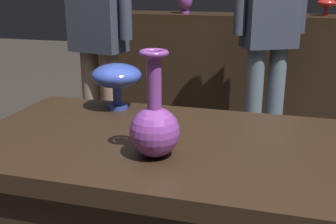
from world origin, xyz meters
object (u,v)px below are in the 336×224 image
Objects in this scene: shelf_vase_center at (252,5)px; shelf_vase_far_left at (123,2)px; visitor_near_left at (97,23)px; visitor_center_back at (270,20)px; vase_tall_behind at (116,77)px; shelf_vase_right at (327,4)px; vase_centerpiece at (155,126)px.

shelf_vase_center reaches higher than shelf_vase_far_left.
shelf_vase_far_left is at bearing -64.19° from visitor_near_left.
visitor_near_left is 1.04m from visitor_center_back.
vase_tall_behind is 0.10× the size of visitor_near_left.
shelf_vase_center is 1.07× the size of shelf_vase_far_left.
shelf_vase_center is (0.29, 1.89, 0.15)m from vase_tall_behind.
shelf_vase_right is 1.68m from visitor_near_left.
visitor_center_back is (0.19, 1.70, 0.12)m from vase_centerpiece.
shelf_vase_center reaches higher than vase_centerpiece.
shelf_vase_right is 0.53m from shelf_vase_center.
visitor_near_left reaches higher than shelf_vase_far_left.
shelf_vase_far_left is (-0.75, 1.95, 0.16)m from vase_tall_behind.
vase_centerpiece is 2.26m from shelf_vase_center.
vase_centerpiece is at bearing -103.26° from shelf_vase_right.
shelf_vase_right reaches higher than vase_tall_behind.
shelf_vase_right is at bearing 1.86° from shelf_vase_far_left.
visitor_near_left is (-0.77, 1.32, 0.11)m from vase_centerpiece.
shelf_vase_right is (0.81, 2.00, 0.16)m from vase_tall_behind.
shelf_vase_far_left is at bearing -55.90° from visitor_center_back.
vase_tall_behind is 1.10m from visitor_near_left.
shelf_vase_far_left reaches higher than vase_centerpiece.
vase_tall_behind is at bearing -68.85° from shelf_vase_far_left.
visitor_center_back reaches higher than vase_tall_behind.
shelf_vase_center reaches higher than vase_tall_behind.
shelf_vase_far_left is at bearing -178.14° from shelf_vase_right.
vase_centerpiece reaches higher than vase_tall_behind.
visitor_center_back is (-0.36, -0.65, -0.07)m from shelf_vase_right.
vase_tall_behind is 1.23× the size of shelf_vase_right.
vase_centerpiece is 1.72m from visitor_center_back.
shelf_vase_center is 0.08× the size of visitor_center_back.
shelf_vase_center is at bearing 89.10° from vase_centerpiece.
visitor_center_back reaches higher than shelf_vase_far_left.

